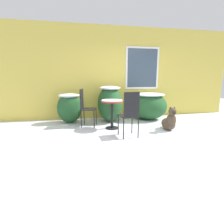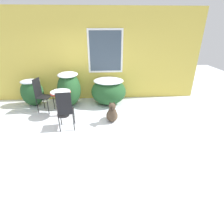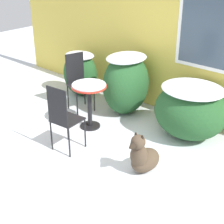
% 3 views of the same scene
% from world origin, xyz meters
% --- Properties ---
extents(ground_plane, '(16.00, 16.00, 0.00)m').
position_xyz_m(ground_plane, '(0.00, 0.00, 0.00)').
color(ground_plane, silver).
extents(house_wall, '(8.00, 0.10, 3.03)m').
position_xyz_m(house_wall, '(0.03, 2.20, 1.53)').
color(house_wall, '#DBC14C').
rests_on(house_wall, ground_plane).
extents(shrub_left, '(0.75, 0.62, 0.90)m').
position_xyz_m(shrub_left, '(-1.80, 1.65, 0.48)').
color(shrub_left, '#235128').
rests_on(shrub_left, ground_plane).
extents(shrub_middle, '(0.76, 0.93, 1.11)m').
position_xyz_m(shrub_middle, '(-0.55, 1.60, 0.59)').
color(shrub_middle, '#235128').
rests_on(shrub_middle, ground_plane).
extents(shrub_right, '(1.17, 1.08, 0.88)m').
position_xyz_m(shrub_right, '(0.77, 1.62, 0.48)').
color(shrub_right, '#235128').
rests_on(shrub_right, ground_plane).
extents(patio_table, '(0.58, 0.58, 0.78)m').
position_xyz_m(patio_table, '(-0.65, 0.77, 0.60)').
color(patio_table, black).
rests_on(patio_table, ground_plane).
extents(patio_chair_near_table, '(0.48, 0.48, 1.06)m').
position_xyz_m(patio_chair_near_table, '(-1.33, 1.15, 0.58)').
color(patio_chair_near_table, black).
rests_on(patio_chair_near_table, ground_plane).
extents(patio_chair_far_side, '(0.43, 0.43, 1.06)m').
position_xyz_m(patio_chair_far_side, '(-0.40, -0.02, 0.58)').
color(patio_chair_far_side, black).
rests_on(patio_chair_far_side, ground_plane).
extents(dog, '(0.34, 0.69, 0.64)m').
position_xyz_m(dog, '(0.80, 0.33, 0.23)').
color(dog, '#4C3D2D').
rests_on(dog, ground_plane).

